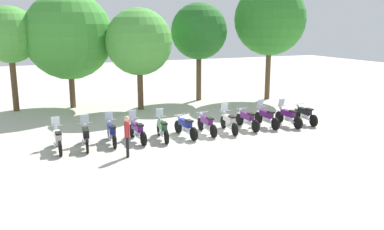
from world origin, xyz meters
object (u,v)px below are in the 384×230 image
at_px(motorcycle_0, 58,139).
at_px(motorcycle_9, 266,117).
at_px(motorcycle_2, 111,132).
at_px(motorcycle_8, 247,119).
at_px(motorcycle_6, 207,124).
at_px(tree_3, 199,31).
at_px(motorcycle_5, 185,126).
at_px(motorcycle_10, 288,116).
at_px(tree_4, 270,20).
at_px(tree_2, 139,42).
at_px(motorcycle_1, 86,136).
at_px(tree_1, 69,36).
at_px(motorcycle_7, 229,122).
at_px(person_0, 127,133).
at_px(motorcycle_4, 162,128).
at_px(tree_0, 10,35).
at_px(motorcycle_11, 305,114).
at_px(motorcycle_3, 137,130).

xyz_separation_m(motorcycle_0, motorcycle_9, (10.51, -0.03, 0.00)).
distance_m(motorcycle_2, motorcycle_8, 7.01).
height_order(motorcycle_6, tree_3, tree_3).
bearing_deg(motorcycle_5, tree_3, -34.27).
distance_m(motorcycle_10, tree_4, 9.51).
relative_size(motorcycle_9, tree_2, 0.35).
bearing_deg(motorcycle_8, motorcycle_1, 89.85).
height_order(motorcycle_8, tree_1, tree_1).
height_order(motorcycle_2, motorcycle_5, motorcycle_2).
xyz_separation_m(motorcycle_0, motorcycle_8, (9.35, -0.01, -0.01)).
bearing_deg(motorcycle_8, motorcycle_7, 97.43).
height_order(motorcycle_5, person_0, person_0).
distance_m(motorcycle_1, motorcycle_4, 3.51).
height_order(motorcycle_1, motorcycle_7, same).
bearing_deg(motorcycle_7, motorcycle_5, 96.45).
bearing_deg(motorcycle_10, tree_1, 43.69).
height_order(motorcycle_10, person_0, person_0).
bearing_deg(tree_2, motorcycle_1, -123.30).
relative_size(motorcycle_8, tree_4, 0.27).
relative_size(motorcycle_4, tree_2, 0.35).
bearing_deg(motorcycle_0, tree_0, 9.14).
bearing_deg(tree_1, motorcycle_7, -56.41).
height_order(motorcycle_10, tree_1, tree_1).
bearing_deg(tree_3, motorcycle_2, -134.48).
bearing_deg(motorcycle_7, motorcycle_6, 91.62).
xyz_separation_m(motorcycle_7, motorcycle_8, (1.16, 0.16, -0.01)).
bearing_deg(motorcycle_9, motorcycle_2, 88.31).
bearing_deg(motorcycle_8, motorcycle_4, 91.06).
height_order(tree_1, tree_4, tree_4).
distance_m(tree_0, tree_3, 12.03).
height_order(motorcycle_8, tree_4, tree_4).
distance_m(motorcycle_5, tree_2, 7.99).
xyz_separation_m(motorcycle_10, person_0, (-9.18, -1.72, 0.49)).
relative_size(motorcycle_6, tree_1, 0.30).
xyz_separation_m(motorcycle_1, tree_0, (-2.67, 9.64, 4.13)).
bearing_deg(motorcycle_8, tree_0, 48.18).
height_order(tree_0, tree_2, tree_0).
xyz_separation_m(motorcycle_4, tree_0, (-6.18, 9.73, 4.13)).
xyz_separation_m(motorcycle_4, motorcycle_11, (8.17, -0.11, -0.01)).
distance_m(motorcycle_0, tree_1, 10.33).
xyz_separation_m(motorcycle_1, person_0, (1.32, -2.02, 0.49)).
height_order(motorcycle_1, motorcycle_3, same).
relative_size(motorcycle_2, tree_4, 0.27).
bearing_deg(motorcycle_11, motorcycle_4, 93.28).
xyz_separation_m(motorcycle_10, tree_0, (-13.18, 9.94, 4.13)).
xyz_separation_m(motorcycle_1, tree_4, (14.03, 6.93, 5.08)).
distance_m(motorcycle_8, motorcycle_11, 3.51).
xyz_separation_m(person_0, tree_3, (7.98, 10.49, 3.78)).
bearing_deg(motorcycle_11, tree_2, 48.91).
bearing_deg(motorcycle_10, motorcycle_3, 85.70).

